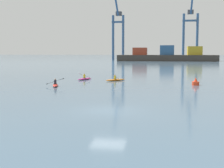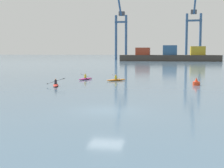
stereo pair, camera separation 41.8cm
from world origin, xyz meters
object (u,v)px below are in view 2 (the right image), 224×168
at_px(kayak_red, 56,85).
at_px(gantry_crane_west, 121,28).
at_px(gantry_crane_west_mid, 194,27).
at_px(kayak_magenta, 86,79).
at_px(channel_buoy, 196,82).
at_px(container_barge, 170,56).
at_px(kayak_orange, 116,80).

bearing_deg(kayak_red, gantry_crane_west, 94.69).
bearing_deg(gantry_crane_west_mid, kayak_magenta, -101.45).
relative_size(gantry_crane_west, gantry_crane_west_mid, 0.96).
bearing_deg(kayak_red, channel_buoy, 12.95).
bearing_deg(kayak_red, kayak_magenta, 82.26).
bearing_deg(channel_buoy, kayak_red, -167.05).
height_order(gantry_crane_west_mid, channel_buoy, gantry_crane_west_mid).
height_order(container_barge, kayak_red, container_barge).
relative_size(gantry_crane_west, kayak_red, 9.53).
xyz_separation_m(gantry_crane_west, channel_buoy, (27.25, -119.75, -15.25)).
distance_m(gantry_crane_west_mid, kayak_magenta, 120.64).
bearing_deg(kayak_orange, gantry_crane_west_mid, 80.93).
distance_m(container_barge, kayak_red, 112.76).
bearing_deg(gantry_crane_west, kayak_red, -85.31).
distance_m(gantry_crane_west, kayak_orange, 117.32).
distance_m(container_barge, kayak_magenta, 103.06).
bearing_deg(kayak_orange, kayak_red, -125.83).
distance_m(gantry_crane_west, channel_buoy, 123.76).
xyz_separation_m(gantry_crane_west_mid, kayak_orange, (-18.88, -118.29, -15.89)).
relative_size(gantry_crane_west, kayak_orange, 11.45).
xyz_separation_m(gantry_crane_west, kayak_red, (10.15, -123.69, -15.43)).
height_order(gantry_crane_west, kayak_orange, gantry_crane_west).
xyz_separation_m(channel_buoy, kayak_red, (-17.11, -3.93, -0.19)).
bearing_deg(container_barge, kayak_red, -97.14).
relative_size(container_barge, kayak_red, 12.85).
distance_m(gantry_crane_west_mid, kayak_orange, 120.83).
bearing_deg(kayak_orange, container_barge, 85.66).
xyz_separation_m(gantry_crane_west_mid, kayak_red, (-25.04, -126.82, -15.89)).
xyz_separation_m(container_barge, channel_buoy, (3.10, -107.93, -1.95)).
height_order(kayak_red, kayak_magenta, kayak_red).
xyz_separation_m(channel_buoy, kayak_orange, (-10.94, 4.60, -0.19)).
bearing_deg(kayak_magenta, channel_buoy, -19.77).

